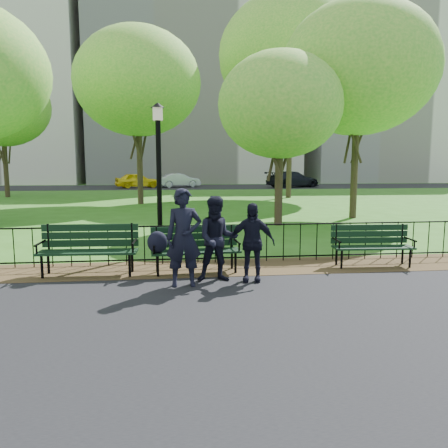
{
  "coord_description": "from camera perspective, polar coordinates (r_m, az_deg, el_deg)",
  "views": [
    {
      "loc": [
        -0.74,
        -7.78,
        2.27
      ],
      "look_at": [
        0.34,
        1.5,
        0.98
      ],
      "focal_mm": 35.0,
      "sensor_mm": 36.0,
      "label": 1
    }
  ],
  "objects": [
    {
      "name": "lamppost",
      "position": [
        11.01,
        -8.49,
        6.6
      ],
      "size": [
        0.34,
        0.34,
        3.75
      ],
      "color": "black",
      "rests_on": "ground"
    },
    {
      "name": "sedan_dark",
      "position": [
        42.58,
        8.97,
        5.79
      ],
      "size": [
        5.68,
        3.63,
        1.53
      ],
      "primitive_type": "imported",
      "rotation": [
        0.0,
        0.0,
        1.87
      ],
      "color": "black",
      "rests_on": "far_street"
    },
    {
      "name": "tree_far_c",
      "position": [
        25.56,
        -11.21,
        17.74
      ],
      "size": [
        6.93,
        6.93,
        9.66
      ],
      "color": "#2D2116",
      "rests_on": "ground"
    },
    {
      "name": "ground",
      "position": [
        8.14,
        -1.19,
        -8.32
      ],
      "size": [
        120.0,
        120.0,
        0.0
      ],
      "primitive_type": "plane",
      "color": "#32661A"
    },
    {
      "name": "tree_mid_e",
      "position": [
        19.48,
        17.17,
        18.83
      ],
      "size": [
        6.28,
        6.28,
        8.75
      ],
      "color": "#2D2116",
      "rests_on": "ground"
    },
    {
      "name": "park_bench_main",
      "position": [
        9.05,
        -5.72,
        -2.53
      ],
      "size": [
        1.93,
        0.7,
        1.04
      ],
      "rotation": [
        0.0,
        0.0,
        0.07
      ],
      "color": "black",
      "rests_on": "ground"
    },
    {
      "name": "iron_fence",
      "position": [
        9.96,
        -2.3,
        -2.36
      ],
      "size": [
        24.06,
        0.06,
        1.0
      ],
      "color": "black",
      "rests_on": "ground"
    },
    {
      "name": "apartment_mid",
      "position": [
        57.28,
        -4.01,
        20.72
      ],
      "size": [
        24.0,
        15.0,
        30.0
      ],
      "primitive_type": "cube",
      "color": "beige",
      "rests_on": "ground"
    },
    {
      "name": "asphalt_path",
      "position": [
        4.98,
        2.76,
        -19.16
      ],
      "size": [
        60.0,
        9.2,
        0.01
      ],
      "primitive_type": "cube",
      "color": "black",
      "rests_on": "ground"
    },
    {
      "name": "person_left",
      "position": [
        8.06,
        -5.27,
        -1.79
      ],
      "size": [
        0.68,
        0.46,
        1.82
      ],
      "primitive_type": "imported",
      "rotation": [
        0.0,
        0.0,
        0.04
      ],
      "color": "black",
      "rests_on": "asphalt_path"
    },
    {
      "name": "person_right",
      "position": [
        8.41,
        3.61,
        -2.4
      ],
      "size": [
        0.95,
        0.56,
        1.52
      ],
      "primitive_type": "imported",
      "rotation": [
        0.0,
        0.0,
        -0.24
      ],
      "color": "black",
      "rests_on": "asphalt_path"
    },
    {
      "name": "park_bench_right_a",
      "position": [
        10.24,
        18.72,
        -2.09
      ],
      "size": [
        1.78,
        0.64,
        1.0
      ],
      "rotation": [
        0.0,
        0.0,
        -0.05
      ],
      "color": "black",
      "rests_on": "ground"
    },
    {
      "name": "tree_far_w",
      "position": [
        33.52,
        -27.05,
        13.53
      ],
      "size": [
        6.25,
        6.25,
        8.71
      ],
      "color": "#2D2116",
      "rests_on": "ground"
    },
    {
      "name": "park_bench_left_a",
      "position": [
        9.36,
        -17.23,
        -2.5
      ],
      "size": [
        2.0,
        0.69,
        1.12
      ],
      "rotation": [
        0.0,
        0.0,
        -0.04
      ],
      "color": "black",
      "rests_on": "ground"
    },
    {
      "name": "dirt_strip",
      "position": [
        9.58,
        -2.05,
        -5.75
      ],
      "size": [
        60.0,
        1.6,
        0.01
      ],
      "primitive_type": "cube",
      "color": "#3E2E19",
      "rests_on": "ground"
    },
    {
      "name": "tree_far_e",
      "position": [
        30.41,
        8.77,
        20.77
      ],
      "size": [
        9.39,
        9.39,
        13.09
      ],
      "color": "#2D2116",
      "rests_on": "ground"
    },
    {
      "name": "far_street",
      "position": [
        42.84,
        -5.68,
        4.83
      ],
      "size": [
        70.0,
        9.0,
        0.01
      ],
      "primitive_type": "cube",
      "color": "black",
      "rests_on": "ground"
    },
    {
      "name": "sedan_silver",
      "position": [
        42.16,
        -5.92,
        5.69
      ],
      "size": [
        4.28,
        2.67,
        1.33
      ],
      "primitive_type": "imported",
      "rotation": [
        0.0,
        0.0,
        1.91
      ],
      "color": "#A8AAB0",
      "rests_on": "far_street"
    },
    {
      "name": "person_mid",
      "position": [
        8.38,
        -0.86,
        -1.97
      ],
      "size": [
        0.81,
        0.43,
        1.65
      ],
      "primitive_type": "imported",
      "rotation": [
        0.0,
        0.0,
        -0.01
      ],
      "color": "black",
      "rests_on": "asphalt_path"
    },
    {
      "name": "apartment_east",
      "position": [
        62.62,
        19.54,
        16.4
      ],
      "size": [
        20.0,
        15.0,
        24.0
      ],
      "primitive_type": "cube",
      "color": "white",
      "rests_on": "ground"
    },
    {
      "name": "tree_near_e",
      "position": [
        16.36,
        7.34,
        15.11
      ],
      "size": [
        4.49,
        4.49,
        6.26
      ],
      "color": "#2D2116",
      "rests_on": "ground"
    },
    {
      "name": "taxi",
      "position": [
        41.99,
        -11.24,
        5.61
      ],
      "size": [
        4.4,
        2.85,
        1.39
      ],
      "primitive_type": "imported",
      "rotation": [
        0.0,
        0.0,
        1.89
      ],
      "color": "yellow",
      "rests_on": "far_street"
    }
  ]
}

